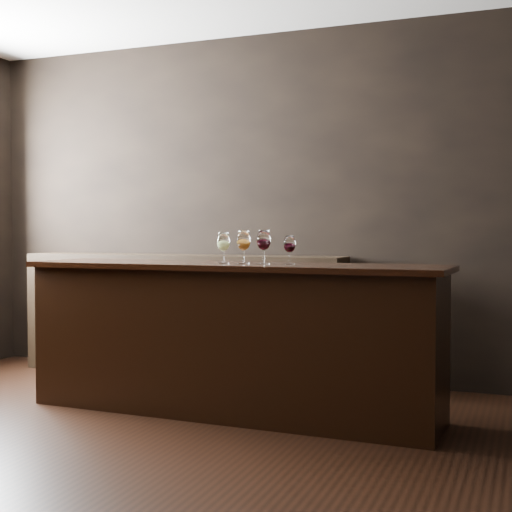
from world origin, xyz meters
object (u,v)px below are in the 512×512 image
(back_bar_shelf, at_px, (180,315))
(glass_red_b, at_px, (290,245))
(glass_red_a, at_px, (264,241))
(glass_white, at_px, (223,243))
(bar_counter, at_px, (231,341))
(glass_amber, at_px, (244,241))

(back_bar_shelf, xyz_separation_m, glass_red_b, (1.27, -0.94, 0.61))
(glass_red_a, bearing_deg, glass_red_b, 13.18)
(glass_white, relative_size, glass_red_b, 1.10)
(bar_counter, distance_m, glass_red_b, 0.75)
(back_bar_shelf, xyz_separation_m, glass_red_a, (1.11, -0.98, 0.63))
(glass_red_a, bearing_deg, bar_counter, 179.51)
(glass_red_a, bearing_deg, glass_amber, -176.74)
(glass_amber, bearing_deg, bar_counter, 173.90)
(glass_white, bearing_deg, back_bar_shelf, 129.76)
(bar_counter, xyz_separation_m, glass_white, (-0.04, -0.04, 0.65))
(glass_amber, xyz_separation_m, glass_red_a, (0.14, 0.01, 0.00))
(bar_counter, xyz_separation_m, glass_amber, (0.09, -0.01, 0.66))
(bar_counter, height_order, glass_amber, glass_amber)
(glass_amber, bearing_deg, glass_red_a, 3.26)
(bar_counter, distance_m, glass_amber, 0.66)
(bar_counter, bearing_deg, glass_red_b, 6.88)
(back_bar_shelf, distance_m, glass_amber, 1.53)
(glass_amber, height_order, glass_red_b, glass_amber)
(glass_white, bearing_deg, bar_counter, 45.98)
(back_bar_shelf, distance_m, glass_red_b, 1.70)
(bar_counter, height_order, glass_red_a, glass_red_a)
(glass_red_a, xyz_separation_m, glass_red_b, (0.16, 0.04, -0.02))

